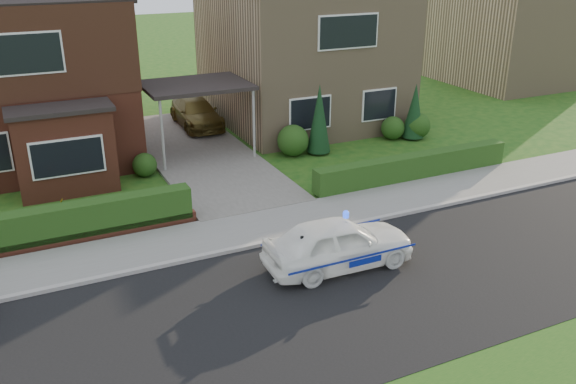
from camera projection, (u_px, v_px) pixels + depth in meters
ground at (345, 294)px, 14.13m from camera, size 120.00×120.00×0.00m
road at (345, 294)px, 14.13m from camera, size 60.00×6.00×0.02m
kerb at (289, 238)px, 16.66m from camera, size 60.00×0.16×0.12m
sidewalk at (273, 224)px, 17.54m from camera, size 60.00×2.00×0.10m
driveway at (200, 153)px, 23.30m from camera, size 3.80×12.00×0.12m
house_left at (16, 54)px, 22.00m from camera, size 7.50×9.53×7.25m
house_right at (301, 37)px, 26.72m from camera, size 7.50×8.06×7.25m
carport_link at (196, 86)px, 22.27m from camera, size 3.80×3.00×2.77m
dwarf_wall at (56, 242)px, 16.19m from camera, size 7.70×0.25×0.36m
hedge_left at (56, 245)px, 16.39m from camera, size 7.50×0.55×0.90m
hedge_right at (412, 180)px, 20.90m from camera, size 7.50×0.55×0.80m
shrub_left_mid at (98, 168)px, 20.06m from camera, size 1.32×1.32×1.32m
shrub_left_near at (145, 165)px, 21.04m from camera, size 0.84×0.84×0.84m
shrub_right_near at (293, 140)px, 23.02m from camera, size 1.20×1.20×1.20m
shrub_right_mid at (393, 128)px, 24.97m from camera, size 0.96×0.96×0.96m
shrub_right_far at (417, 126)px, 25.09m from camera, size 1.08×1.08×1.08m
conifer_a at (319, 121)px, 22.98m from camera, size 0.90×0.90×2.60m
conifer_b at (414, 113)px, 24.80m from camera, size 0.90×0.90×2.20m
neighbour_right at (510, 36)px, 34.42m from camera, size 6.50×7.00×5.20m
police_car at (338, 244)px, 15.08m from camera, size 3.49×3.84×1.46m
driveway_car at (196, 113)px, 26.37m from camera, size 1.71×4.02×1.16m
potted_plant_b at (59, 211)px, 17.61m from camera, size 0.50×0.50×0.71m
potted_plant_c at (154, 207)px, 17.82m from camera, size 0.49×0.49×0.76m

